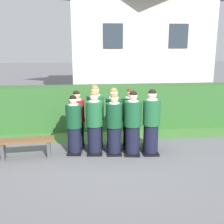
{
  "coord_description": "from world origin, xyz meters",
  "views": [
    {
      "loc": [
        -0.76,
        -7.0,
        2.89
      ],
      "look_at": [
        0.0,
        0.24,
        1.05
      ],
      "focal_mm": 46.72,
      "sensor_mm": 36.0,
      "label": 1
    }
  ],
  "objects_px": {
    "student_front_row_1": "(94,124)",
    "student_front_row_4": "(151,124)",
    "student_front_row_2": "(114,126)",
    "student_rear_row_1": "(95,118)",
    "student_rear_row_3": "(130,119)",
    "student_rear_row_2": "(114,119)",
    "student_front_row_3": "(133,125)",
    "wooden_bench": "(26,144)",
    "student_rear_row_4": "(150,121)",
    "student_front_row_0": "(74,126)",
    "student_in_red_blazer": "(77,121)"
  },
  "relations": [
    {
      "from": "student_front_row_1",
      "to": "student_front_row_4",
      "type": "bearing_deg",
      "value": -6.24
    },
    {
      "from": "student_front_row_2",
      "to": "student_rear_row_1",
      "type": "relative_size",
      "value": 0.92
    },
    {
      "from": "student_rear_row_1",
      "to": "student_rear_row_3",
      "type": "height_order",
      "value": "student_rear_row_1"
    },
    {
      "from": "student_rear_row_2",
      "to": "student_front_row_3",
      "type": "bearing_deg",
      "value": -52.92
    },
    {
      "from": "student_rear_row_1",
      "to": "wooden_bench",
      "type": "bearing_deg",
      "value": -163.64
    },
    {
      "from": "student_front_row_1",
      "to": "student_front_row_3",
      "type": "relative_size",
      "value": 0.99
    },
    {
      "from": "student_rear_row_4",
      "to": "wooden_bench",
      "type": "relative_size",
      "value": 1.1
    },
    {
      "from": "student_rear_row_1",
      "to": "student_rear_row_2",
      "type": "distance_m",
      "value": 0.49
    },
    {
      "from": "student_front_row_0",
      "to": "student_front_row_2",
      "type": "distance_m",
      "value": 1.02
    },
    {
      "from": "student_front_row_0",
      "to": "student_rear_row_1",
      "type": "relative_size",
      "value": 0.89
    },
    {
      "from": "student_front_row_2",
      "to": "student_rear_row_2",
      "type": "height_order",
      "value": "student_rear_row_2"
    },
    {
      "from": "student_rear_row_2",
      "to": "student_rear_row_3",
      "type": "bearing_deg",
      "value": -6.18
    },
    {
      "from": "student_front_row_0",
      "to": "student_rear_row_3",
      "type": "height_order",
      "value": "student_rear_row_3"
    },
    {
      "from": "student_rear_row_3",
      "to": "student_front_row_3",
      "type": "bearing_deg",
      "value": -92.24
    },
    {
      "from": "student_front_row_0",
      "to": "student_front_row_4",
      "type": "height_order",
      "value": "student_front_row_4"
    },
    {
      "from": "student_front_row_1",
      "to": "student_front_row_4",
      "type": "distance_m",
      "value": 1.44
    },
    {
      "from": "student_rear_row_4",
      "to": "student_front_row_0",
      "type": "bearing_deg",
      "value": -174.07
    },
    {
      "from": "student_front_row_0",
      "to": "student_in_red_blazer",
      "type": "bearing_deg",
      "value": 79.69
    },
    {
      "from": "student_rear_row_1",
      "to": "student_front_row_2",
      "type": "bearing_deg",
      "value": -47.8
    },
    {
      "from": "student_front_row_3",
      "to": "student_front_row_4",
      "type": "height_order",
      "value": "student_front_row_4"
    },
    {
      "from": "student_front_row_2",
      "to": "student_rear_row_2",
      "type": "xyz_separation_m",
      "value": [
        0.04,
        0.48,
        0.03
      ]
    },
    {
      "from": "student_front_row_2",
      "to": "student_front_row_4",
      "type": "bearing_deg",
      "value": -5.26
    },
    {
      "from": "student_rear_row_3",
      "to": "wooden_bench",
      "type": "distance_m",
      "value": 2.76
    },
    {
      "from": "student_rear_row_3",
      "to": "student_rear_row_4",
      "type": "distance_m",
      "value": 0.54
    },
    {
      "from": "student_rear_row_2",
      "to": "student_rear_row_4",
      "type": "xyz_separation_m",
      "value": [
        0.97,
        -0.14,
        -0.03
      ]
    },
    {
      "from": "student_rear_row_1",
      "to": "student_front_row_4",
      "type": "bearing_deg",
      "value": -22.88
    },
    {
      "from": "student_front_row_0",
      "to": "student_front_row_4",
      "type": "distance_m",
      "value": 1.96
    },
    {
      "from": "student_front_row_3",
      "to": "student_in_red_blazer",
      "type": "xyz_separation_m",
      "value": [
        -1.4,
        0.63,
        -0.04
      ]
    },
    {
      "from": "student_rear_row_4",
      "to": "student_front_row_4",
      "type": "bearing_deg",
      "value": -100.21
    },
    {
      "from": "student_front_row_4",
      "to": "student_rear_row_3",
      "type": "xyz_separation_m",
      "value": [
        -0.45,
        0.52,
        -0.02
      ]
    },
    {
      "from": "student_front_row_2",
      "to": "student_front_row_4",
      "type": "relative_size",
      "value": 0.94
    },
    {
      "from": "student_rear_row_4",
      "to": "student_in_red_blazer",
      "type": "bearing_deg",
      "value": 173.84
    },
    {
      "from": "student_front_row_4",
      "to": "student_rear_row_1",
      "type": "xyz_separation_m",
      "value": [
        -1.39,
        0.59,
        0.02
      ]
    },
    {
      "from": "student_in_red_blazer",
      "to": "student_rear_row_4",
      "type": "height_order",
      "value": "student_in_red_blazer"
    },
    {
      "from": "student_front_row_1",
      "to": "student_rear_row_1",
      "type": "xyz_separation_m",
      "value": [
        0.05,
        0.43,
        0.04
      ]
    },
    {
      "from": "student_front_row_2",
      "to": "wooden_bench",
      "type": "relative_size",
      "value": 1.11
    },
    {
      "from": "student_front_row_0",
      "to": "student_rear_row_3",
      "type": "relative_size",
      "value": 0.93
    },
    {
      "from": "student_rear_row_2",
      "to": "student_front_row_2",
      "type": "bearing_deg",
      "value": -94.8
    },
    {
      "from": "student_front_row_3",
      "to": "student_rear_row_3",
      "type": "bearing_deg",
      "value": 87.76
    },
    {
      "from": "student_front_row_2",
      "to": "student_rear_row_4",
      "type": "bearing_deg",
      "value": 18.63
    },
    {
      "from": "student_front_row_1",
      "to": "student_front_row_3",
      "type": "distance_m",
      "value": 0.97
    },
    {
      "from": "student_rear_row_1",
      "to": "student_rear_row_3",
      "type": "relative_size",
      "value": 1.05
    },
    {
      "from": "student_front_row_1",
      "to": "student_rear_row_4",
      "type": "bearing_deg",
      "value": 10.15
    },
    {
      "from": "student_front_row_1",
      "to": "student_front_row_3",
      "type": "height_order",
      "value": "student_front_row_3"
    },
    {
      "from": "student_front_row_4",
      "to": "student_rear_row_4",
      "type": "xyz_separation_m",
      "value": [
        0.08,
        0.43,
        -0.06
      ]
    },
    {
      "from": "student_front_row_3",
      "to": "wooden_bench",
      "type": "height_order",
      "value": "student_front_row_3"
    },
    {
      "from": "student_front_row_0",
      "to": "student_rear_row_4",
      "type": "height_order",
      "value": "student_rear_row_4"
    },
    {
      "from": "student_front_row_1",
      "to": "student_in_red_blazer",
      "type": "xyz_separation_m",
      "value": [
        -0.44,
        0.48,
        -0.03
      ]
    },
    {
      "from": "student_front_row_1",
      "to": "student_front_row_2",
      "type": "xyz_separation_m",
      "value": [
        0.5,
        -0.07,
        -0.03
      ]
    },
    {
      "from": "student_front_row_0",
      "to": "wooden_bench",
      "type": "height_order",
      "value": "student_front_row_0"
    }
  ]
}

